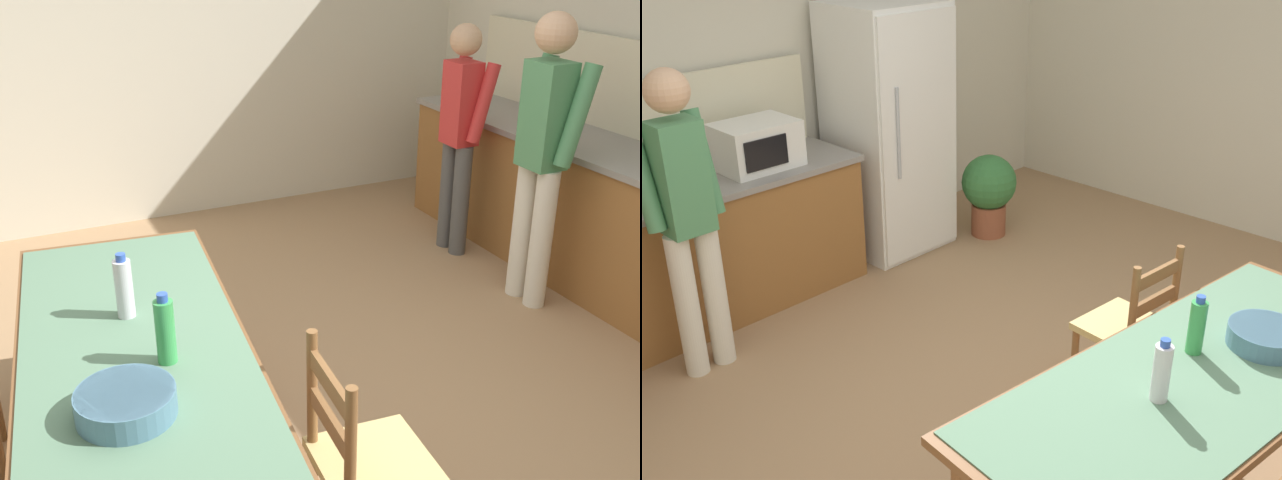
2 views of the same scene
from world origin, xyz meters
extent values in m
plane|color=#9E7A56|center=(0.00, 0.00, 0.00)|extent=(8.32, 8.32, 0.00)
cube|color=beige|center=(0.00, 2.66, 1.45)|extent=(6.52, 0.12, 2.90)
cube|color=white|center=(1.05, 2.20, 0.93)|extent=(0.75, 0.68, 1.86)
cube|color=white|center=(1.05, 1.85, 0.93)|extent=(0.72, 0.02, 1.78)
cylinder|color=#A5AAB2|center=(0.83, 1.83, 1.02)|extent=(0.02, 0.02, 0.65)
cube|color=white|center=(-0.05, 2.21, 1.06)|extent=(0.50, 0.38, 0.30)
cube|color=black|center=(-0.10, 2.01, 1.06)|extent=(0.30, 0.01, 0.19)
cylinder|color=brown|center=(1.04, -0.69, 0.36)|extent=(0.07, 0.07, 0.71)
cube|color=brown|center=(0.01, -0.89, 0.73)|extent=(2.29, 1.08, 0.04)
cube|color=#567A60|center=(0.01, -0.89, 0.76)|extent=(2.19, 1.04, 0.01)
cylinder|color=silver|center=(-0.26, -0.86, 0.88)|extent=(0.07, 0.07, 0.24)
cylinder|color=#2D51B2|center=(-0.26, -0.86, 1.01)|extent=(0.04, 0.04, 0.03)
cylinder|color=green|center=(0.13, -0.80, 0.88)|extent=(0.07, 0.07, 0.24)
cylinder|color=#2D51B2|center=(0.13, -0.80, 1.01)|extent=(0.04, 0.04, 0.03)
cylinder|color=slate|center=(0.39, -1.00, 0.80)|extent=(0.32, 0.32, 0.09)
cylinder|color=slate|center=(0.39, -1.00, 0.84)|extent=(0.31, 0.31, 0.02)
cylinder|color=brown|center=(0.78, -0.05, 0.21)|extent=(0.04, 0.04, 0.41)
cylinder|color=brown|center=(0.42, -0.02, 0.21)|extent=(0.04, 0.04, 0.41)
cylinder|color=brown|center=(0.75, -0.39, 0.21)|extent=(0.04, 0.04, 0.41)
cylinder|color=brown|center=(0.39, -0.36, 0.21)|extent=(0.04, 0.04, 0.41)
cube|color=tan|center=(0.59, -0.20, 0.43)|extent=(0.45, 0.44, 0.04)
cylinder|color=brown|center=(0.75, -0.39, 0.68)|extent=(0.04, 0.04, 0.46)
cylinder|color=brown|center=(0.39, -0.36, 0.68)|extent=(0.04, 0.04, 0.46)
cube|color=brown|center=(0.57, -0.37, 0.81)|extent=(0.36, 0.06, 0.07)
cube|color=brown|center=(0.57, -0.37, 0.66)|extent=(0.36, 0.06, 0.07)
cylinder|color=silver|center=(-0.92, 1.68, 0.43)|extent=(0.13, 0.13, 0.87)
cylinder|color=silver|center=(-0.74, 1.68, 0.43)|extent=(0.13, 0.13, 0.87)
cube|color=#478456|center=(-0.83, 1.68, 1.18)|extent=(0.24, 0.20, 0.62)
sphere|color=tan|center=(-0.83, 1.68, 1.64)|extent=(0.23, 0.23, 0.23)
cylinder|color=#478456|center=(-1.00, 1.75, 1.20)|extent=(0.10, 0.24, 0.59)
cylinder|color=#478456|center=(-0.66, 1.75, 1.20)|extent=(0.10, 0.24, 0.59)
cylinder|color=brown|center=(1.71, 1.76, 0.13)|extent=(0.28, 0.28, 0.26)
sphere|color=#337038|center=(1.71, 1.76, 0.45)|extent=(0.44, 0.44, 0.44)
camera|label=1|loc=(2.43, -1.28, 2.21)|focal=42.00mm
camera|label=2|loc=(-2.49, -1.94, 2.53)|focal=42.00mm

